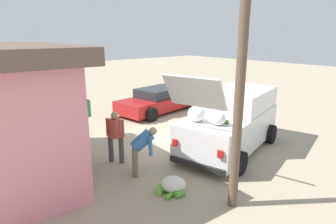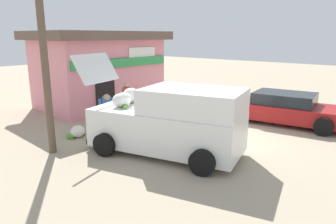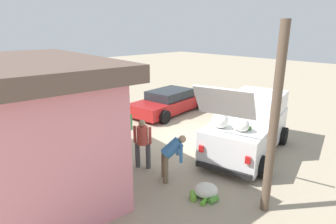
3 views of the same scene
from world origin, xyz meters
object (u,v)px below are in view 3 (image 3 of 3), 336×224
paint_bucket (67,137)px  delivery_van (249,125)px  unloaded_banana_pile (205,192)px  vendor_standing (142,141)px  storefront_bar (17,128)px  parked_sedan (170,102)px  customer_bending (171,153)px

paint_bucket → delivery_van: bearing=-139.3°
unloaded_banana_pile → vendor_standing: bearing=3.7°
storefront_bar → unloaded_banana_pile: size_ratio=7.16×
delivery_van → parked_sedan: 5.40m
delivery_van → unloaded_banana_pile: size_ratio=6.01×
parked_sedan → delivery_van: bearing=167.2°
unloaded_banana_pile → paint_bucket: bearing=9.8°
customer_bending → delivery_van: bearing=-96.8°
parked_sedan → paint_bucket: parked_sedan is taller
delivery_van → customer_bending: bearing=83.2°
parked_sedan → customer_bending: bearing=137.2°
storefront_bar → vendor_standing: (-1.08, -3.07, -0.88)m
delivery_van → customer_bending: size_ratio=3.79×
parked_sedan → paint_bucket: size_ratio=11.78×
parked_sedan → unloaded_banana_pile: 7.60m
vendor_standing → paint_bucket: size_ratio=3.91×
unloaded_banana_pile → paint_bucket: 5.99m
parked_sedan → unloaded_banana_pile: parked_sedan is taller
delivery_van → vendor_standing: delivery_van is taller
customer_bending → paint_bucket: size_ratio=3.33×
parked_sedan → customer_bending: size_ratio=3.54×
parked_sedan → vendor_standing: bearing=128.9°
delivery_van → unloaded_banana_pile: delivery_van is taller
delivery_van → vendor_standing: (1.50, 3.46, -0.06)m
vendor_standing → unloaded_banana_pile: size_ratio=1.86×
delivery_van → parked_sedan: bearing=-12.8°
customer_bending → unloaded_banana_pile: 1.40m
unloaded_banana_pile → paint_bucket: (5.90, 1.02, 0.03)m
parked_sedan → customer_bending: 6.63m
storefront_bar → parked_sedan: size_ratio=1.27×
parked_sedan → vendor_standing: 5.99m
customer_bending → parked_sedan: bearing=-42.8°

